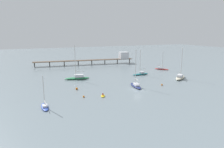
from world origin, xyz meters
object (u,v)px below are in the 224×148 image
object	(u,v)px
sailboat_blue	(45,106)
mooring_buoy_mid	(77,89)
pier	(108,57)
sailboat_cream	(180,77)
sailboat_red	(161,68)
sailboat_teal	(141,73)
dinghy_yellow	(103,96)
mooring_buoy_far	(162,85)
sailboat_navy	(136,85)
mooring_buoy_outer	(84,97)
sailboat_green	(77,77)

from	to	relation	value
sailboat_blue	mooring_buoy_mid	world-z (taller)	sailboat_blue
pier	sailboat_cream	size ratio (longest dim) A/B	4.55
sailboat_red	sailboat_cream	bearing A→B (deg)	-107.23
sailboat_teal	mooring_buoy_mid	bearing A→B (deg)	-159.80
pier	dinghy_yellow	size ratio (longest dim) A/B	20.44
sailboat_red	dinghy_yellow	world-z (taller)	sailboat_red
mooring_buoy_far	sailboat_navy	bearing A→B (deg)	165.94
pier	sailboat_navy	world-z (taller)	sailboat_navy
mooring_buoy_outer	sailboat_green	bearing A→B (deg)	79.25
sailboat_teal	dinghy_yellow	bearing A→B (deg)	-140.66
pier	sailboat_red	world-z (taller)	sailboat_red
sailboat_blue	sailboat_cream	world-z (taller)	sailboat_cream
sailboat_teal	sailboat_navy	xyz separation A→B (m)	(-12.56, -16.75, 0.04)
pier	sailboat_red	size ratio (longest dim) A/B	6.40
mooring_buoy_mid	mooring_buoy_far	world-z (taller)	mooring_buoy_mid
sailboat_navy	sailboat_blue	bearing A→B (deg)	-165.75
pier	mooring_buoy_far	size ratio (longest dim) A/B	95.25
sailboat_navy	mooring_buoy_far	size ratio (longest dim) A/B	21.29
sailboat_cream	mooring_buoy_far	bearing A→B (deg)	-157.55
mooring_buoy_mid	mooring_buoy_far	distance (m)	29.79
pier	mooring_buoy_far	distance (m)	55.61
sailboat_green	mooring_buoy_far	bearing A→B (deg)	-41.99
pier	sailboat_green	distance (m)	43.44
sailboat_navy	sailboat_cream	bearing A→B (deg)	8.06
sailboat_blue	sailboat_cream	size ratio (longest dim) A/B	0.65
sailboat_red	sailboat_blue	bearing A→B (deg)	-152.37
sailboat_red	dinghy_yellow	bearing A→B (deg)	-146.37
sailboat_cream	mooring_buoy_outer	xyz separation A→B (m)	(-42.61, -7.14, -0.53)
sailboat_navy	dinghy_yellow	bearing A→B (deg)	-159.64
pier	mooring_buoy_far	xyz separation A→B (m)	(-3.18, -55.41, -3.49)
sailboat_red	mooring_buoy_outer	world-z (taller)	sailboat_red
sailboat_blue	sailboat_teal	bearing A→B (deg)	29.47
sailboat_red	sailboat_navy	distance (m)	37.50
sailboat_blue	sailboat_red	bearing A→B (deg)	27.63
pier	sailboat_teal	world-z (taller)	sailboat_teal
sailboat_blue	sailboat_red	xyz separation A→B (m)	(60.18, 31.50, 0.10)
sailboat_blue	sailboat_navy	bearing A→B (deg)	14.25
sailboat_teal	dinghy_yellow	world-z (taller)	sailboat_teal
sailboat_red	mooring_buoy_far	size ratio (longest dim) A/B	14.89
pier	dinghy_yellow	world-z (taller)	pier
mooring_buoy_far	mooring_buoy_outer	bearing A→B (deg)	-176.91
pier	sailboat_green	xyz separation A→B (m)	(-27.81, -33.24, -2.98)
sailboat_teal	sailboat_navy	distance (m)	20.94
pier	mooring_buoy_outer	world-z (taller)	pier
sailboat_red	sailboat_navy	world-z (taller)	sailboat_navy
pier	dinghy_yellow	bearing A→B (deg)	-114.73
sailboat_teal	sailboat_green	bearing A→B (deg)	173.69
sailboat_blue	dinghy_yellow	bearing A→B (deg)	8.68
sailboat_teal	sailboat_blue	bearing A→B (deg)	-150.53
sailboat_blue	mooring_buoy_far	world-z (taller)	sailboat_blue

